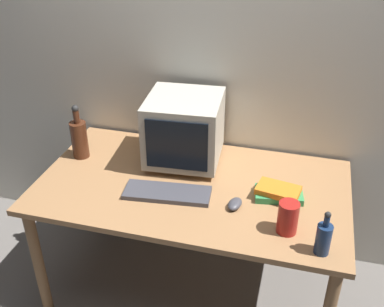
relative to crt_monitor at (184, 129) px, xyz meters
name	(u,v)px	position (x,y,z in m)	size (l,w,h in m)	color
ground_plane	(192,284)	(0.10, -0.21, -0.90)	(6.00, 6.00, 0.00)	slate
back_wall	(216,50)	(0.10, 0.28, 0.35)	(4.00, 0.08, 2.50)	silver
desk	(192,196)	(0.10, -0.21, -0.27)	(1.56, 0.87, 0.71)	#9E7047
crt_monitor	(184,129)	(0.00, 0.00, 0.00)	(0.41, 0.41, 0.37)	#B2AD9E
keyboard	(167,193)	(0.01, -0.33, -0.18)	(0.42, 0.15, 0.02)	#3F3F47
computer_mouse	(235,204)	(0.34, -0.34, -0.17)	(0.06, 0.10, 0.04)	#3F3F47
bottle_tall	(79,138)	(-0.57, -0.10, -0.08)	(0.09, 0.09, 0.31)	#472314
bottle_short	(323,238)	(0.74, -0.55, -0.12)	(0.06, 0.06, 0.21)	navy
book_stack	(279,192)	(0.53, -0.21, -0.16)	(0.24, 0.17, 0.06)	#33894C
metal_canister	(288,218)	(0.59, -0.45, -0.12)	(0.09, 0.09, 0.15)	#A51E19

